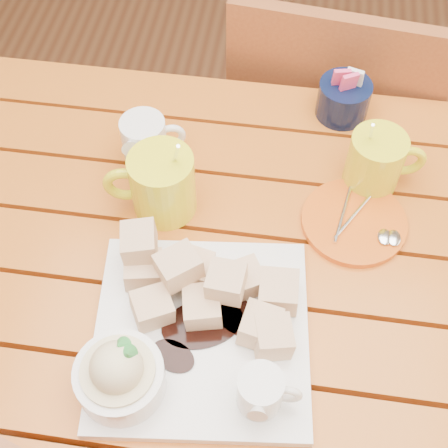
% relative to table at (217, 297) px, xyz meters
% --- Properties ---
extents(ground, '(5.00, 5.00, 0.00)m').
position_rel_table_xyz_m(ground, '(0.00, -0.00, -0.64)').
color(ground, '#552C18').
rests_on(ground, ground).
extents(table, '(1.20, 0.79, 0.75)m').
position_rel_table_xyz_m(table, '(0.00, 0.00, 0.00)').
color(table, '#AD4E16').
rests_on(table, ground).
extents(dessert_plate, '(0.32, 0.32, 0.12)m').
position_rel_table_xyz_m(dessert_plate, '(-0.02, -0.14, 0.14)').
color(dessert_plate, white).
rests_on(dessert_plate, table).
extents(coffee_mug_left, '(0.14, 0.10, 0.17)m').
position_rel_table_xyz_m(coffee_mug_left, '(-0.10, 0.09, 0.16)').
color(coffee_mug_left, yellow).
rests_on(coffee_mug_left, table).
extents(coffee_mug_right, '(0.13, 0.09, 0.15)m').
position_rel_table_xyz_m(coffee_mug_right, '(0.23, 0.19, 0.16)').
color(coffee_mug_right, yellow).
rests_on(coffee_mug_right, table).
extents(cream_pitcher, '(0.11, 0.09, 0.09)m').
position_rel_table_xyz_m(cream_pitcher, '(-0.14, 0.18, 0.15)').
color(cream_pitcher, white).
rests_on(cream_pitcher, table).
extents(sugar_caddy, '(0.09, 0.09, 0.10)m').
position_rel_table_xyz_m(sugar_caddy, '(0.17, 0.34, 0.14)').
color(sugar_caddy, black).
rests_on(sugar_caddy, table).
extents(orange_saucer, '(0.16, 0.16, 0.02)m').
position_rel_table_xyz_m(orange_saucer, '(0.20, 0.10, 0.11)').
color(orange_saucer, '#DA5812').
rests_on(orange_saucer, table).
extents(chair_far, '(0.46, 0.46, 0.88)m').
position_rel_table_xyz_m(chair_far, '(0.17, 0.54, -0.15)').
color(chair_far, brown).
rests_on(chair_far, ground).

